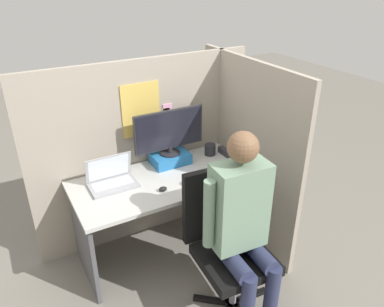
# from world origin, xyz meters

# --- Properties ---
(ground_plane) EXTENTS (12.00, 12.00, 0.00)m
(ground_plane) POSITION_xyz_m (0.00, 0.00, 0.00)
(ground_plane) COLOR slate
(cubicle_panel_back) EXTENTS (1.89, 0.05, 1.54)m
(cubicle_panel_back) POSITION_xyz_m (-0.00, 0.69, 0.77)
(cubicle_panel_back) COLOR gray
(cubicle_panel_back) RESTS_ON ground
(cubicle_panel_right) EXTENTS (0.04, 1.29, 1.54)m
(cubicle_panel_right) POSITION_xyz_m (0.72, 0.26, 0.77)
(cubicle_panel_right) COLOR gray
(cubicle_panel_right) RESTS_ON ground
(desk) EXTENTS (1.39, 0.66, 0.70)m
(desk) POSITION_xyz_m (0.00, 0.33, 0.53)
(desk) COLOR #B7B7B2
(desk) RESTS_ON ground
(paper_box) EXTENTS (0.30, 0.21, 0.09)m
(paper_box) POSITION_xyz_m (0.15, 0.53, 0.74)
(paper_box) COLOR #236BAD
(paper_box) RESTS_ON desk
(monitor) EXTENTS (0.59, 0.17, 0.37)m
(monitor) POSITION_xyz_m (0.15, 0.53, 0.98)
(monitor) COLOR #232328
(monitor) RESTS_ON paper_box
(laptop) EXTENTS (0.34, 0.22, 0.23)m
(laptop) POSITION_xyz_m (-0.38, 0.43, 0.75)
(laptop) COLOR #99999E
(laptop) RESTS_ON desk
(mouse) EXTENTS (0.06, 0.04, 0.03)m
(mouse) POSITION_xyz_m (-0.08, 0.18, 0.72)
(mouse) COLOR black
(mouse) RESTS_ON desk
(stapler) EXTENTS (0.05, 0.16, 0.05)m
(stapler) POSITION_xyz_m (0.63, 0.43, 0.73)
(stapler) COLOR #2D2D33
(stapler) RESTS_ON desk
(carrot_toy) EXTENTS (0.04, 0.13, 0.04)m
(carrot_toy) POSITION_xyz_m (0.10, 0.12, 0.72)
(carrot_toy) COLOR orange
(carrot_toy) RESTS_ON desk
(office_chair) EXTENTS (0.53, 0.58, 0.99)m
(office_chair) POSITION_xyz_m (0.14, -0.32, 0.51)
(office_chair) COLOR black
(office_chair) RESTS_ON ground
(person) EXTENTS (0.48, 0.42, 1.34)m
(person) POSITION_xyz_m (0.15, -0.46, 0.77)
(person) COLOR #282D4C
(person) RESTS_ON ground
(coffee_mug) EXTENTS (0.09, 0.09, 0.09)m
(coffee_mug) POSITION_xyz_m (0.52, 0.50, 0.75)
(coffee_mug) COLOR #232328
(coffee_mug) RESTS_ON desk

